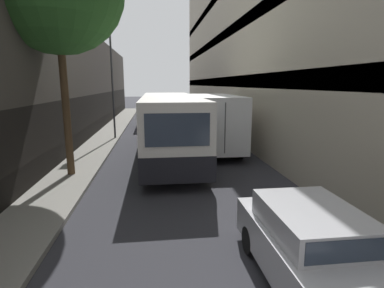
# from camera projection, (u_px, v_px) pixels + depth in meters

# --- Properties ---
(ground_plane) EXTENTS (150.00, 150.00, 0.00)m
(ground_plane) POSITION_uv_depth(u_px,v_px,m) (177.00, 159.00, 14.75)
(ground_plane) COLOR #2B2B30
(sidewalk_left) EXTENTS (1.87, 60.00, 0.14)m
(sidewalk_left) POSITION_uv_depth(u_px,v_px,m) (85.00, 161.00, 14.20)
(sidewalk_left) COLOR gray
(sidewalk_left) RESTS_ON ground_plane
(building_left_shopfront) EXTENTS (2.40, 60.00, 7.28)m
(building_left_shopfront) POSITION_uv_depth(u_px,v_px,m) (33.00, 92.00, 13.32)
(building_left_shopfront) COLOR #423D38
(building_left_shopfront) RESTS_ON ground_plane
(car_hatchback) EXTENTS (1.76, 3.84, 1.48)m
(car_hatchback) POSITION_uv_depth(u_px,v_px,m) (312.00, 247.00, 5.43)
(car_hatchback) COLOR #B7B7BC
(car_hatchback) RESTS_ON ground_plane
(bus) EXTENTS (2.57, 10.77, 3.08)m
(bus) POSITION_uv_depth(u_px,v_px,m) (169.00, 125.00, 14.80)
(bus) COLOR silver
(bus) RESTS_ON ground_plane
(box_truck) EXTENTS (2.40, 7.78, 3.06)m
(box_truck) POSITION_uv_depth(u_px,v_px,m) (210.00, 120.00, 16.70)
(box_truck) COLOR silver
(box_truck) RESTS_ON ground_plane
(panel_van) EXTENTS (1.98, 4.36, 2.00)m
(panel_van) POSITION_uv_depth(u_px,v_px,m) (151.00, 114.00, 25.58)
(panel_van) COLOR navy
(panel_van) RESTS_ON ground_plane
(street_lamp) EXTENTS (0.36, 0.80, 7.69)m
(street_lamp) POSITION_uv_depth(u_px,v_px,m) (111.00, 56.00, 18.82)
(street_lamp) COLOR #38383D
(street_lamp) RESTS_ON sidewalk_left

